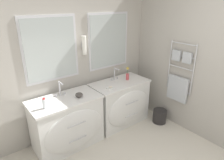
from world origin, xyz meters
TOP-DOWN VIEW (x-y plane):
  - wall_back at (0.01, 2.22)m, footprint 4.87×0.15m
  - wall_right at (1.67, 0.99)m, footprint 0.13×4.29m
  - vanity_left at (-0.23, 1.83)m, footprint 1.05×0.63m
  - vanity_right at (0.84, 1.83)m, footprint 1.05×0.63m
  - faucet_left at (-0.23, 2.00)m, footprint 0.17×0.14m
  - faucet_right at (0.84, 2.00)m, footprint 0.17×0.14m
  - toiletry_bottle at (-0.56, 1.77)m, footprint 0.05×0.05m
  - amenity_bowl at (-0.03, 1.78)m, footprint 0.12×0.12m
  - flower_vase at (1.03, 1.87)m, footprint 0.06×0.06m
  - soap_dish at (0.53, 1.73)m, footprint 0.12×0.08m
  - waste_bin at (1.43, 1.37)m, footprint 0.26×0.26m

SIDE VIEW (x-z plane):
  - waste_bin at x=1.43m, z-range 0.01..0.26m
  - vanity_left at x=-0.23m, z-range 0.00..0.82m
  - vanity_right at x=0.84m, z-range 0.00..0.82m
  - soap_dish at x=0.53m, z-range 0.81..0.85m
  - amenity_bowl at x=-0.03m, z-range 0.82..0.89m
  - toiletry_bottle at x=-0.56m, z-range 0.81..0.97m
  - flower_vase at x=1.03m, z-range 0.79..1.04m
  - faucet_left at x=-0.23m, z-range 0.82..1.05m
  - faucet_right at x=0.84m, z-range 0.82..1.05m
  - wall_right at x=1.67m, z-range -0.01..2.59m
  - wall_back at x=0.01m, z-range 0.01..2.61m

